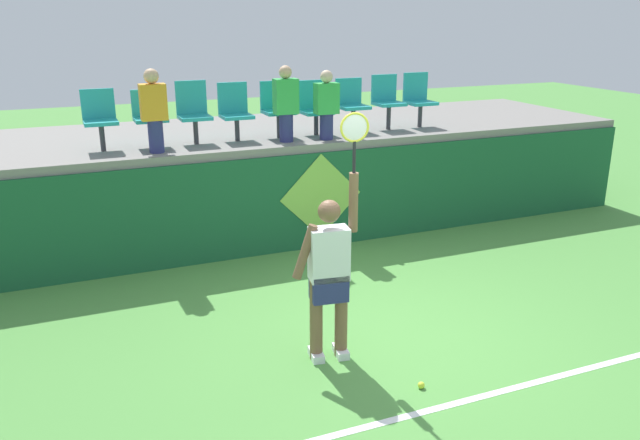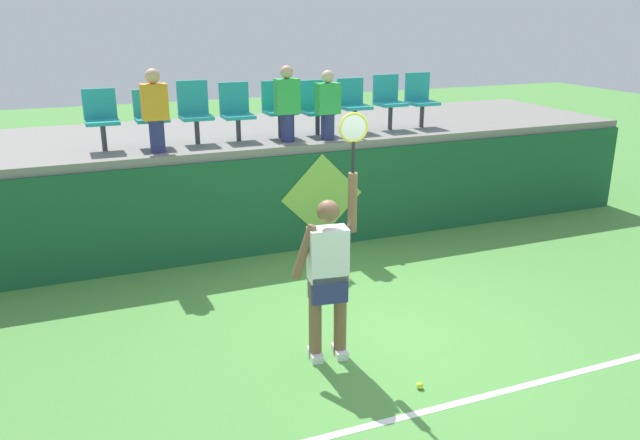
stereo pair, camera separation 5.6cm
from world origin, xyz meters
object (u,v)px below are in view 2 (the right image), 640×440
(stadium_chair_1, at_px, (151,115))
(stadium_chair_5, at_px, (316,106))
(tennis_player, at_px, (329,271))
(tennis_ball, at_px, (420,386))
(spectator_1, at_px, (287,103))
(water_bottle, at_px, (361,131))
(spectator_0, at_px, (155,109))
(stadium_chair_8, at_px, (420,97))
(spectator_2, at_px, (328,104))
(stadium_chair_0, at_px, (101,116))
(stadium_chair_3, at_px, (236,110))
(stadium_chair_2, at_px, (195,110))
(stadium_chair_6, at_px, (353,102))
(stadium_chair_4, at_px, (278,106))
(stadium_chair_7, at_px, (389,99))

(stadium_chair_1, height_order, stadium_chair_5, stadium_chair_5)
(tennis_player, distance_m, tennis_ball, 1.38)
(spectator_1, bearing_deg, tennis_player, -102.93)
(tennis_player, xyz_separation_m, stadium_chair_5, (1.39, 3.82, 1.04))
(tennis_ball, distance_m, water_bottle, 4.57)
(tennis_ball, distance_m, spectator_0, 5.01)
(stadium_chair_8, bearing_deg, spectator_2, -165.40)
(tennis_ball, distance_m, stadium_chair_0, 5.58)
(tennis_player, xyz_separation_m, spectator_1, (0.78, 3.41, 1.17))
(stadium_chair_3, relative_size, spectator_2, 0.82)
(stadium_chair_1, bearing_deg, stadium_chair_2, 1.11)
(tennis_ball, height_order, water_bottle, water_bottle)
(stadium_chair_0, relative_size, stadium_chair_6, 1.00)
(stadium_chair_0, bearing_deg, stadium_chair_6, 0.00)
(spectator_1, bearing_deg, spectator_0, -178.47)
(spectator_0, xyz_separation_m, spectator_2, (2.47, -0.02, -0.06))
(stadium_chair_5, height_order, stadium_chair_6, stadium_chair_6)
(stadium_chair_3, height_order, stadium_chair_4, stadium_chair_3)
(tennis_player, xyz_separation_m, stadium_chair_4, (0.78, 3.82, 1.07))
(stadium_chair_7, bearing_deg, stadium_chair_0, -179.98)
(stadium_chair_0, relative_size, stadium_chair_2, 0.93)
(stadium_chair_0, bearing_deg, stadium_chair_8, 0.06)
(water_bottle, xyz_separation_m, stadium_chair_5, (-0.48, 0.63, 0.32))
(stadium_chair_4, bearing_deg, stadium_chair_3, 179.68)
(stadium_chair_6, bearing_deg, water_bottle, -103.32)
(spectator_0, height_order, spectator_2, spectator_0)
(stadium_chair_8, bearing_deg, stadium_chair_1, -179.88)
(stadium_chair_1, relative_size, stadium_chair_3, 0.94)
(water_bottle, relative_size, stadium_chair_4, 0.28)
(tennis_player, bearing_deg, spectator_0, 107.88)
(stadium_chair_6, xyz_separation_m, spectator_1, (-1.23, -0.40, 0.10))
(stadium_chair_0, height_order, stadium_chair_3, stadium_chair_3)
(stadium_chair_4, bearing_deg, stadium_chair_0, -179.96)
(stadium_chair_1, relative_size, stadium_chair_7, 0.92)
(stadium_chair_4, distance_m, stadium_chair_5, 0.60)
(tennis_player, xyz_separation_m, stadium_chair_8, (3.22, 3.82, 1.08))
(stadium_chair_1, relative_size, spectator_2, 0.77)
(stadium_chair_1, distance_m, stadium_chair_3, 1.22)
(stadium_chair_6, xyz_separation_m, stadium_chair_8, (1.21, 0.00, 0.02))
(tennis_player, bearing_deg, tennis_ball, -56.83)
(spectator_1, bearing_deg, water_bottle, -11.56)
(stadium_chair_6, distance_m, stadium_chair_8, 1.21)
(stadium_chair_2, bearing_deg, stadium_chair_0, -179.64)
(tennis_ball, relative_size, stadium_chair_6, 0.08)
(stadium_chair_2, relative_size, stadium_chair_6, 1.07)
(stadium_chair_8, xyz_separation_m, spectator_2, (-1.84, -0.48, 0.04))
(spectator_2, bearing_deg, stadium_chair_1, 169.24)
(stadium_chair_4, bearing_deg, water_bottle, -29.93)
(stadium_chair_8, xyz_separation_m, spectator_0, (-4.31, -0.45, 0.11))
(stadium_chair_7, distance_m, stadium_chair_8, 0.58)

